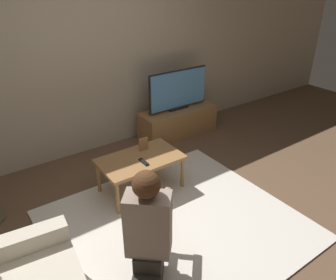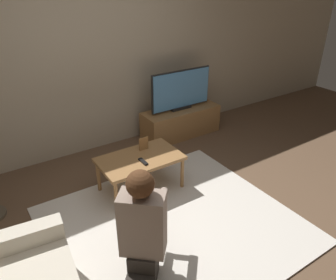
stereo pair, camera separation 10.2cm
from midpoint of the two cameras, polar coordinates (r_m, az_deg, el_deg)
name	(u,v)px [view 1 (the left image)]	position (r m, az deg, el deg)	size (l,w,h in m)	color
ground_plane	(175,225)	(3.28, 0.39, -14.61)	(10.00, 10.00, 0.00)	brown
wall_back	(82,54)	(4.25, -15.36, 14.32)	(10.00, 0.06, 2.60)	tan
rug	(175,224)	(3.27, 0.39, -14.51)	(2.26, 2.05, 0.02)	silver
tv_stand	(178,122)	(4.85, 1.13, 3.18)	(1.17, 0.41, 0.41)	olive
tv	(178,90)	(4.67, 1.16, 8.74)	(0.96, 0.08, 0.57)	black
coffee_table	(140,161)	(3.54, -5.68, -3.74)	(0.88, 0.54, 0.41)	olive
person_kneeling	(148,227)	(2.51, -4.71, -14.91)	(0.69, 0.74, 0.98)	#332D28
picture_frame	(143,144)	(3.63, -5.13, -0.71)	(0.11, 0.01, 0.15)	olive
remote	(144,162)	(3.43, -5.09, -3.84)	(0.04, 0.15, 0.02)	black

